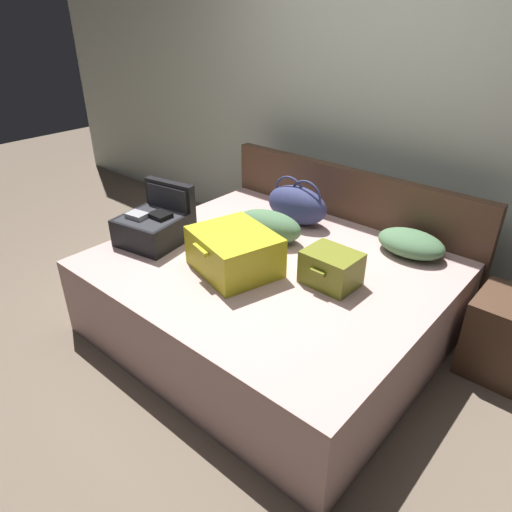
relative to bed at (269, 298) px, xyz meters
name	(u,v)px	position (x,y,z in m)	size (l,w,h in m)	color
ground_plane	(227,361)	(0.00, -0.40, -0.26)	(12.00, 12.00, 0.00)	#6B5B4C
back_wall	(384,100)	(0.00, 1.25, 1.04)	(8.00, 0.10, 2.60)	#B7C1B2
bed	(269,298)	(0.00, 0.00, 0.00)	(1.99, 1.70, 0.52)	#BC9993
headboard	(346,227)	(0.00, 0.89, 0.18)	(2.03, 0.08, 0.88)	#4C3323
hard_case_large	(234,251)	(-0.11, -0.20, 0.38)	(0.57, 0.52, 0.24)	gold
hard_case_medium	(155,224)	(-0.76, -0.26, 0.37)	(0.45, 0.48, 0.36)	black
hard_case_small	(331,268)	(0.40, 0.05, 0.35)	(0.30, 0.27, 0.20)	olive
duffel_bag	(297,204)	(-0.23, 0.58, 0.40)	(0.48, 0.26, 0.33)	navy
pillow_near_headboard	(268,226)	(-0.21, 0.24, 0.36)	(0.47, 0.25, 0.20)	#4C724C
pillow_center_head	(411,243)	(0.59, 0.67, 0.33)	(0.43, 0.30, 0.15)	#4C724C
nightstand	(510,339)	(1.28, 0.60, -0.02)	(0.44, 0.40, 0.48)	#4C3323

